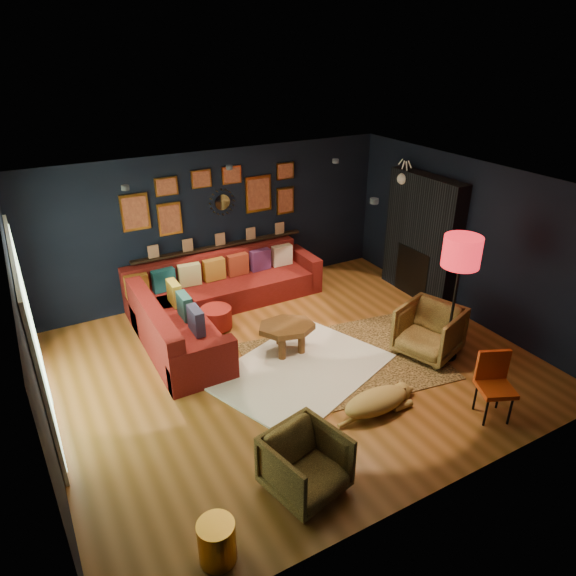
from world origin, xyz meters
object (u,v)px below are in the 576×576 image
sectional (208,303)px  dog (376,398)px  pouf (216,318)px  armchair_left (306,462)px  gold_stool (217,542)px  coffee_table (287,330)px  orange_chair (494,380)px  floor_lamp (461,256)px  armchair_right (429,329)px

sectional → dog: size_ratio=2.71×
pouf → dog: size_ratio=0.40×
armchair_left → gold_stool: size_ratio=1.75×
coffee_table → orange_chair: size_ratio=1.18×
sectional → gold_stool: 4.43m
sectional → gold_stool: size_ratio=7.87×
pouf → gold_stool: size_ratio=1.16×
pouf → gold_stool: 4.15m
orange_chair → armchair_left: bearing=-157.8°
sectional → pouf: (0.01, -0.31, -0.13)m
coffee_table → pouf: size_ratio=2.03×
armchair_left → dog: armchair_left is taller
sectional → orange_chair: orange_chair is taller
armchair_left → orange_chair: orange_chair is taller
sectional → floor_lamp: bearing=-45.4°
coffee_table → pouf: 1.35m
armchair_right → orange_chair: bearing=-30.4°
floor_lamp → gold_stool: bearing=-161.2°
armchair_left → coffee_table: bearing=52.3°
coffee_table → dog: 1.79m
pouf → floor_lamp: (2.67, -2.42, 1.41)m
sectional → orange_chair: size_ratio=3.95×
pouf → floor_lamp: size_ratio=0.27×
coffee_table → sectional: bearing=114.4°
pouf → armchair_left: armchair_left is taller
armchair_right → floor_lamp: bearing=25.1°
sectional → pouf: size_ratio=6.76×
coffee_table → armchair_right: (1.82, -1.05, 0.04)m
armchair_left → orange_chair: (2.64, -0.08, 0.13)m
floor_lamp → armchair_left: bearing=-160.0°
armchair_left → pouf: bearing=70.0°
armchair_right → dog: bearing=-84.3°
floor_lamp → dog: bearing=-163.5°
sectional → dog: (0.99, -3.23, -0.11)m
sectional → orange_chair: (2.22, -3.93, 0.19)m
coffee_table → pouf: bearing=119.3°
gold_stool → dog: 2.68m
pouf → armchair_right: bearing=-41.8°
pouf → dog: dog is taller
floor_lamp → armchair_right: bearing=134.5°
pouf → orange_chair: 4.25m
armchair_right → gold_stool: 4.34m
floor_lamp → sectional: bearing=134.6°
orange_chair → dog: size_ratio=0.69×
armchair_right → floor_lamp: floor_lamp is taller
armchair_right → gold_stool: bearing=-87.3°
orange_chair → coffee_table: bearing=146.0°
armchair_right → gold_stool: armchair_right is taller
sectional → floor_lamp: (2.69, -2.73, 1.28)m
dog → pouf: bearing=108.3°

